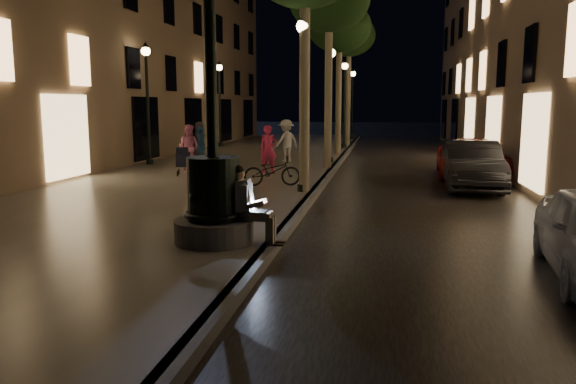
% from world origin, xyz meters
% --- Properties ---
extents(ground, '(120.00, 120.00, 0.00)m').
position_xyz_m(ground, '(0.00, 15.00, 0.00)').
color(ground, black).
rests_on(ground, ground).
extents(cobble_lane, '(6.00, 45.00, 0.02)m').
position_xyz_m(cobble_lane, '(3.00, 15.00, 0.01)').
color(cobble_lane, black).
rests_on(cobble_lane, ground).
extents(promenade, '(8.00, 45.00, 0.20)m').
position_xyz_m(promenade, '(-4.00, 15.00, 0.10)').
color(promenade, slate).
rests_on(promenade, ground).
extents(curb_strip, '(0.25, 45.00, 0.20)m').
position_xyz_m(curb_strip, '(0.00, 15.00, 0.10)').
color(curb_strip, '#59595B').
rests_on(curb_strip, ground).
extents(fountain_lamppost, '(1.40, 1.40, 5.21)m').
position_xyz_m(fountain_lamppost, '(-1.00, 2.00, 1.21)').
color(fountain_lamppost, '#59595B').
rests_on(fountain_lamppost, promenade).
extents(seated_man_laptop, '(1.00, 0.34, 1.37)m').
position_xyz_m(seated_man_laptop, '(-0.39, 2.00, 0.92)').
color(seated_man_laptop, gray).
rests_on(seated_man_laptop, promenade).
extents(tree_second, '(3.00, 3.00, 7.40)m').
position_xyz_m(tree_second, '(-0.20, 14.00, 6.33)').
color(tree_second, '#6B604C').
rests_on(tree_second, promenade).
extents(tree_third, '(3.00, 3.00, 7.20)m').
position_xyz_m(tree_third, '(-0.30, 20.00, 6.14)').
color(tree_third, '#6B604C').
rests_on(tree_third, promenade).
extents(tree_far, '(3.00, 3.00, 7.50)m').
position_xyz_m(tree_far, '(-0.22, 26.00, 6.43)').
color(tree_far, '#6B604C').
rests_on(tree_far, promenade).
extents(lamp_curb_a, '(0.36, 0.36, 4.81)m').
position_xyz_m(lamp_curb_a, '(-0.30, 8.00, 3.24)').
color(lamp_curb_a, black).
rests_on(lamp_curb_a, promenade).
extents(lamp_curb_b, '(0.36, 0.36, 4.81)m').
position_xyz_m(lamp_curb_b, '(-0.30, 16.00, 3.24)').
color(lamp_curb_b, black).
rests_on(lamp_curb_b, promenade).
extents(lamp_curb_c, '(0.36, 0.36, 4.81)m').
position_xyz_m(lamp_curb_c, '(-0.30, 24.00, 3.24)').
color(lamp_curb_c, black).
rests_on(lamp_curb_c, promenade).
extents(lamp_curb_d, '(0.36, 0.36, 4.81)m').
position_xyz_m(lamp_curb_d, '(-0.30, 32.00, 3.24)').
color(lamp_curb_d, black).
rests_on(lamp_curb_d, promenade).
extents(lamp_left_b, '(0.36, 0.36, 4.81)m').
position_xyz_m(lamp_left_b, '(-7.40, 14.00, 3.24)').
color(lamp_left_b, black).
rests_on(lamp_left_b, promenade).
extents(lamp_left_c, '(0.36, 0.36, 4.81)m').
position_xyz_m(lamp_left_c, '(-7.40, 24.00, 3.24)').
color(lamp_left_c, black).
rests_on(lamp_left_c, promenade).
extents(stroller, '(0.64, 1.07, 1.08)m').
position_xyz_m(stroller, '(-4.79, 10.79, 0.74)').
color(stroller, black).
rests_on(stroller, promenade).
extents(car_second, '(1.68, 4.53, 1.48)m').
position_xyz_m(car_second, '(4.58, 10.56, 0.74)').
color(car_second, black).
rests_on(car_second, ground).
extents(car_third, '(2.60, 5.11, 1.38)m').
position_xyz_m(car_third, '(5.01, 13.42, 0.69)').
color(car_third, maroon).
rests_on(car_third, ground).
extents(pedestrian_red, '(0.70, 0.55, 1.67)m').
position_xyz_m(pedestrian_red, '(-2.08, 11.94, 1.04)').
color(pedestrian_red, '#B7244C').
rests_on(pedestrian_red, promenade).
extents(pedestrian_pink, '(0.91, 0.77, 1.67)m').
position_xyz_m(pedestrian_pink, '(-5.15, 12.35, 1.03)').
color(pedestrian_pink, '#CC6C9B').
rests_on(pedestrian_pink, promenade).
extents(pedestrian_white, '(1.26, 1.27, 1.76)m').
position_xyz_m(pedestrian_white, '(-2.14, 15.94, 1.08)').
color(pedestrian_white, silver).
rests_on(pedestrian_white, promenade).
extents(pedestrian_blue, '(0.61, 0.98, 1.56)m').
position_xyz_m(pedestrian_blue, '(-5.11, 13.61, 0.98)').
color(pedestrian_blue, navy).
rests_on(pedestrian_blue, promenade).
extents(pedestrian_dark, '(0.52, 0.79, 1.61)m').
position_xyz_m(pedestrian_dark, '(-6.40, 17.29, 1.01)').
color(pedestrian_dark, '#36353A').
rests_on(pedestrian_dark, promenade).
extents(bicycle, '(1.77, 1.02, 0.88)m').
position_xyz_m(bicycle, '(-1.34, 8.89, 0.64)').
color(bicycle, black).
rests_on(bicycle, promenade).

